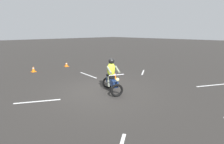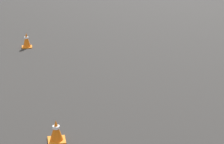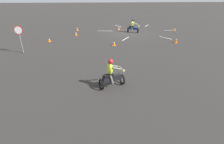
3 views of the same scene
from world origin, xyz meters
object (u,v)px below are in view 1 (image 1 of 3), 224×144
at_px(traffic_cone_far_left, 114,76).
at_px(motorcycle_rider_foreground, 112,77).
at_px(traffic_cone_mid_center, 66,64).
at_px(traffic_cone_near_left, 33,69).

bearing_deg(traffic_cone_far_left, motorcycle_rider_foreground, 131.74).
relative_size(traffic_cone_mid_center, traffic_cone_far_left, 0.81).
distance_m(traffic_cone_near_left, traffic_cone_mid_center, 2.75).
bearing_deg(traffic_cone_far_left, traffic_cone_mid_center, 1.02).
bearing_deg(traffic_cone_mid_center, motorcycle_rider_foreground, 166.75).
bearing_deg(traffic_cone_near_left, motorcycle_rider_foreground, -171.43).
xyz_separation_m(traffic_cone_near_left, traffic_cone_far_left, (-5.44, -2.85, 0.01)).
xyz_separation_m(motorcycle_rider_foreground, traffic_cone_mid_center, (7.17, -1.69, -0.56)).
relative_size(motorcycle_rider_foreground, traffic_cone_mid_center, 4.76).
height_order(motorcycle_rider_foreground, traffic_cone_mid_center, motorcycle_rider_foreground).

